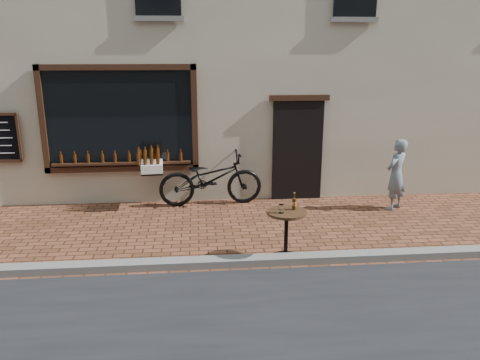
{
  "coord_description": "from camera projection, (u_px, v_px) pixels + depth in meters",
  "views": [
    {
      "loc": [
        -0.29,
        -6.48,
        3.28
      ],
      "look_at": [
        0.42,
        1.2,
        1.1
      ],
      "focal_mm": 35.0,
      "sensor_mm": 36.0,
      "label": 1
    }
  ],
  "objects": [
    {
      "name": "cargo_bicycle",
      "position": [
        208.0,
        178.0,
        10.02
      ],
      "size": [
        2.65,
        0.93,
        1.24
      ],
      "rotation": [
        0.0,
        0.0,
        1.64
      ],
      "color": "black",
      "rests_on": "ground"
    },
    {
      "name": "pedestrian",
      "position": [
        396.0,
        175.0,
        9.71
      ],
      "size": [
        0.65,
        0.62,
        1.5
      ],
      "primitive_type": "imported",
      "rotation": [
        0.0,
        0.0,
        3.81
      ],
      "color": "slate",
      "rests_on": "ground"
    },
    {
      "name": "ground",
      "position": [
        220.0,
        271.0,
        7.13
      ],
      "size": [
        90.0,
        90.0,
        0.0
      ],
      "primitive_type": "plane",
      "color": "#562F1B",
      "rests_on": "ground"
    },
    {
      "name": "kerb",
      "position": [
        219.0,
        262.0,
        7.31
      ],
      "size": [
        90.0,
        0.25,
        0.12
      ],
      "primitive_type": "cube",
      "color": "slate",
      "rests_on": "ground"
    },
    {
      "name": "bistro_table",
      "position": [
        287.0,
        225.0,
        7.4
      ],
      "size": [
        0.63,
        0.63,
        1.09
      ],
      "color": "black",
      "rests_on": "ground"
    }
  ]
}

